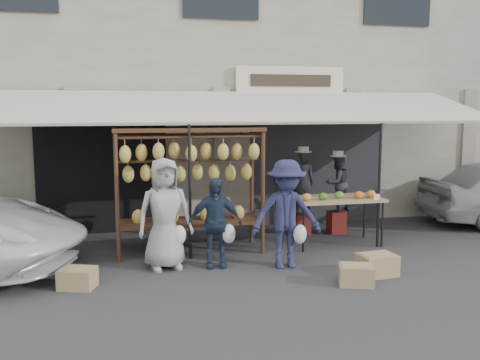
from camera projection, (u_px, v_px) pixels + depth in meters
The scene contains 15 objects.
ground_plane at pixel (265, 274), 8.31m from camera, with size 90.00×90.00×0.00m, color #2D2D30.
shophouse at pixel (200, 66), 14.09m from camera, with size 24.00×6.15×7.30m.
awning at pixel (234, 108), 10.17m from camera, with size 10.00×2.35×2.92m.
banana_rack at pixel (189, 165), 9.37m from camera, with size 2.60×0.90×2.24m.
produce_table at pixel (337, 200), 9.99m from camera, with size 1.70×0.90×1.04m.
vendor_left at pixel (303, 182), 10.85m from camera, with size 0.48×0.31×1.31m, color black.
vendor_right at pixel (337, 183), 10.94m from camera, with size 0.57×0.45×1.18m, color #2E2E38.
customer_left at pixel (165, 214), 8.51m from camera, with size 0.88×0.57×1.79m, color #9F9F9F.
customer_mid at pixel (215, 223), 8.62m from camera, with size 0.86×0.36×1.47m, color #24334C.
customer_right at pixel (286, 214), 8.56m from camera, with size 1.14×0.65×1.76m, color #25274C.
stool_left at pixel (302, 224), 10.96m from camera, with size 0.29×0.29×0.41m, color maroon.
stool_right at pixel (336, 222), 11.05m from camera, with size 0.32×0.32×0.45m, color maroon.
crate_near_a at pixel (356, 275), 7.80m from camera, with size 0.49×0.37×0.30m, color tan.
crate_near_b at pixel (377, 265), 8.25m from camera, with size 0.55×0.42×0.33m, color tan.
crate_far at pixel (78, 278), 7.66m from camera, with size 0.49×0.37×0.29m, color tan.
Camera 1 is at (-2.17, -7.75, 2.58)m, focal length 40.00 mm.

